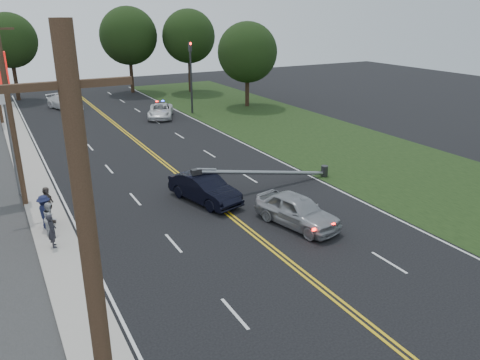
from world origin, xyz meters
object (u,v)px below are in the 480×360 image
bystander_a (52,231)px  utility_pole_mid (10,114)px  traffic_signal (191,71)px  waiting_sedan (297,210)px  fallen_streetlight (273,172)px  emergency_a (160,111)px  crashed_sedan (205,188)px  emergency_b (65,102)px  bystander_d (48,206)px  bystander_b (50,218)px  utility_pole_near (102,350)px  bystander_c (45,212)px

bystander_a → utility_pole_mid: bearing=6.1°
traffic_signal → waiting_sedan: 27.94m
fallen_streetlight → emergency_a: fallen_streetlight is taller
traffic_signal → crashed_sedan: traffic_signal is taller
emergency_a → emergency_b: (-7.54, 9.02, 0.05)m
crashed_sedan → bystander_d: (-8.03, 0.76, 0.31)m
crashed_sedan → bystander_b: (-8.08, -0.37, 0.13)m
waiting_sedan → bystander_d: size_ratio=2.40×
traffic_signal → fallen_streetlight: bearing=-100.6°
crashed_sedan → bystander_a: 8.39m
bystander_a → fallen_streetlight: bearing=-81.3°
emergency_a → bystander_a: (-13.24, -23.36, 0.23)m
utility_pole_mid → crashed_sedan: size_ratio=2.13×
utility_pole_mid → bystander_d: 5.30m
utility_pole_mid → emergency_a: (13.87, 17.40, -4.41)m
crashed_sedan → bystander_d: bystander_d is taller
fallen_streetlight → waiting_sedan: size_ratio=2.02×
utility_pole_near → bystander_d: (0.81, 16.61, -4.00)m
crashed_sedan → bystander_b: bystander_b is taller
waiting_sedan → bystander_b: bearing=143.9°
fallen_streetlight → utility_pole_mid: size_ratio=0.94×
emergency_a → bystander_a: bearing=-96.4°
fallen_streetlight → emergency_a: size_ratio=1.93×
fallen_streetlight → emergency_b: fallen_streetlight is taller
traffic_signal → bystander_d: (-16.69, -21.38, -3.12)m
bystander_b → bystander_d: 1.15m
emergency_b → bystander_b: 31.43m
emergency_b → crashed_sedan: bearing=-104.8°
emergency_a → bystander_c: 25.01m
traffic_signal → bystander_d: 27.31m
emergency_a → crashed_sedan: bearing=-80.0°
utility_pole_near → emergency_a: (13.87, 37.40, -4.41)m
waiting_sedan → utility_pole_near: bearing=-149.9°
traffic_signal → emergency_a: size_ratio=1.45×
emergency_a → bystander_b: size_ratio=3.10×
bystander_a → crashed_sedan: bearing=-77.6°
traffic_signal → bystander_a: (-16.86, -23.95, -3.31)m
waiting_sedan → bystander_d: bearing=138.9°
utility_pole_mid → waiting_sedan: utility_pole_mid is taller
bystander_c → bystander_d: (0.19, 0.42, 0.12)m
fallen_streetlight → emergency_a: (0.49, 21.40, -0.24)m
bystander_a → bystander_c: 2.15m
bystander_c → bystander_a: bearing=169.3°
traffic_signal → bystander_b: traffic_signal is taller
utility_pole_near → bystander_a: (0.64, 14.04, -4.18)m
utility_pole_mid → bystander_d: (0.81, -3.39, -4.00)m
bystander_a → utility_pole_near: bearing=177.3°
utility_pole_mid → crashed_sedan: 10.67m
utility_pole_near → emergency_a: utility_pole_near is taller
utility_pole_mid → emergency_b: 27.51m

